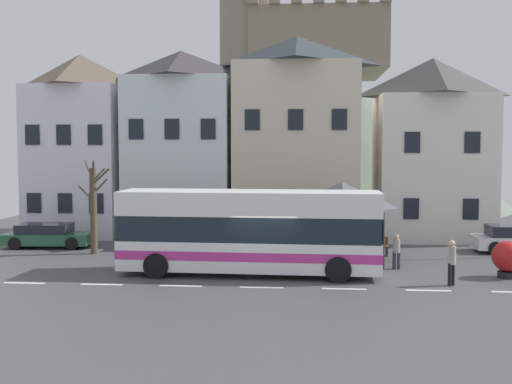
{
  "coord_description": "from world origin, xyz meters",
  "views": [
    {
      "loc": [
        1.68,
        -24.49,
        5.15
      ],
      "look_at": [
        -0.65,
        3.58,
        3.12
      ],
      "focal_mm": 44.38,
      "sensor_mm": 36.0,
      "label": 1
    }
  ],
  "objects": [
    {
      "name": "townhouse_03",
      "position": [
        8.58,
        11.83,
        5.03
      ],
      "size": [
        6.09,
        5.73,
        10.07
      ],
      "color": "silver",
      "rests_on": "ground_plane"
    },
    {
      "name": "parked_car_01",
      "position": [
        -11.6,
        6.62,
        0.6
      ],
      "size": [
        4.44,
        2.15,
        1.21
      ],
      "rotation": [
        0.0,
        0.0,
        0.06
      ],
      "color": "#295B3C",
      "rests_on": "ground_plane"
    },
    {
      "name": "harbour_buoy",
      "position": [
        9.49,
        0.75,
        0.81
      ],
      "size": [
        1.21,
        1.21,
        1.46
      ],
      "color": "black",
      "rests_on": "ground_plane"
    },
    {
      "name": "parked_car_02",
      "position": [
        2.24,
        7.22,
        0.63
      ],
      "size": [
        4.13,
        2.43,
        1.27
      ],
      "rotation": [
        0.0,
        0.0,
        0.15
      ],
      "color": "navy",
      "rests_on": "ground_plane"
    },
    {
      "name": "hilltop_castle",
      "position": [
        2.32,
        32.14,
        6.73
      ],
      "size": [
        33.09,
        33.09,
        20.71
      ],
      "color": "slate",
      "rests_on": "ground_plane"
    },
    {
      "name": "pedestrian_00",
      "position": [
        5.4,
        2.22,
        0.81
      ],
      "size": [
        0.32,
        0.29,
        1.45
      ],
      "color": "#2D2D38",
      "rests_on": "ground_plane"
    },
    {
      "name": "parked_car_00",
      "position": [
        -5.29,
        6.65,
        0.7
      ],
      "size": [
        4.38,
        2.07,
        1.45
      ],
      "rotation": [
        0.0,
        0.0,
        3.2
      ],
      "color": "#2D5A3B",
      "rests_on": "ground_plane"
    },
    {
      "name": "bus_shelter",
      "position": [
        3.18,
        3.88,
        2.96
      ],
      "size": [
        3.6,
        3.6,
        3.57
      ],
      "color": "#473D33",
      "rests_on": "ground_plane"
    },
    {
      "name": "public_bench",
      "position": [
        4.66,
        5.47,
        0.47
      ],
      "size": [
        1.61,
        0.48,
        0.87
      ],
      "color": "brown",
      "rests_on": "ground_plane"
    },
    {
      "name": "townhouse_01",
      "position": [
        -5.61,
        11.52,
        5.3
      ],
      "size": [
        5.88,
        5.1,
        10.6
      ],
      "color": "silver",
      "rests_on": "ground_plane"
    },
    {
      "name": "pedestrian_01",
      "position": [
        6.99,
        -0.86,
        0.96
      ],
      "size": [
        0.3,
        0.3,
        1.7
      ],
      "color": "black",
      "rests_on": "ground_plane"
    },
    {
      "name": "townhouse_00",
      "position": [
        -11.59,
        11.64,
        5.23
      ],
      "size": [
        5.25,
        5.35,
        10.47
      ],
      "color": "white",
      "rests_on": "ground_plane"
    },
    {
      "name": "townhouse_02",
      "position": [
        1.0,
        12.17,
        5.71
      ],
      "size": [
        6.86,
        6.41,
        11.43
      ],
      "color": "beige",
      "rests_on": "ground_plane"
    },
    {
      "name": "transit_bus",
      "position": [
        -0.66,
        0.58,
        1.7
      ],
      "size": [
        10.51,
        2.83,
        3.38
      ],
      "rotation": [
        0.0,
        0.0,
        -0.03
      ],
      "color": "white",
      "rests_on": "ground_plane"
    },
    {
      "name": "ground_plane",
      "position": [
        0.0,
        -0.0,
        -0.03
      ],
      "size": [
        40.0,
        60.0,
        0.07
      ],
      "color": "#494A4C"
    },
    {
      "name": "bare_tree_01",
      "position": [
        -8.56,
        4.86,
        2.24
      ],
      "size": [
        1.63,
        1.46,
        4.51
      ],
      "color": "brown",
      "rests_on": "ground_plane"
    }
  ]
}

